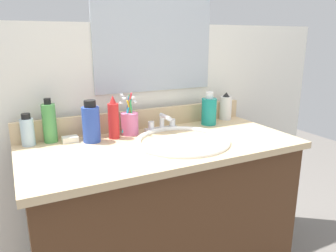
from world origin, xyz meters
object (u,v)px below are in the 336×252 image
(bottle_lotion_white, at_px, (226,107))
(cup_pink, at_px, (130,122))
(soap_bar, at_px, (70,139))
(bottle_mouthwash_teal, at_px, (209,111))
(bottle_spray_red, at_px, (114,119))
(bottle_gel_clear, at_px, (27,131))
(faucet, at_px, (162,125))
(bottle_shampoo_blue, at_px, (91,123))
(bottle_toner_green, at_px, (49,122))

(bottle_lotion_white, distance_m, cup_pink, 0.55)
(bottle_lotion_white, distance_m, soap_bar, 0.81)
(bottle_mouthwash_teal, bearing_deg, bottle_spray_red, -178.75)
(bottle_gel_clear, relative_size, bottle_lotion_white, 0.91)
(faucet, xyz_separation_m, bottle_mouthwash_teal, (0.26, -0.00, 0.04))
(bottle_shampoo_blue, distance_m, soap_bar, 0.11)
(soap_bar, bearing_deg, bottle_mouthwash_teal, -1.41)
(faucet, relative_size, soap_bar, 2.50)
(bottle_lotion_white, bearing_deg, bottle_spray_red, -174.65)
(soap_bar, bearing_deg, bottle_spray_red, -8.56)
(bottle_toner_green, relative_size, bottle_spray_red, 0.98)
(faucet, xyz_separation_m, soap_bar, (-0.42, 0.01, -0.02))
(soap_bar, bearing_deg, bottle_toner_green, 150.49)
(bottle_gel_clear, relative_size, bottle_shampoo_blue, 0.75)
(faucet, height_order, cup_pink, cup_pink)
(bottle_lotion_white, xyz_separation_m, cup_pink, (-0.55, -0.03, -0.01))
(faucet, relative_size, bottle_mouthwash_teal, 0.98)
(bottle_spray_red, height_order, soap_bar, bottle_spray_red)
(bottle_spray_red, bearing_deg, bottle_shampoo_blue, -176.40)
(bottle_shampoo_blue, bearing_deg, bottle_gel_clear, 164.51)
(bottle_shampoo_blue, relative_size, cup_pink, 0.92)
(bottle_spray_red, xyz_separation_m, soap_bar, (-0.18, 0.03, -0.07))
(bottle_mouthwash_teal, relative_size, soap_bar, 2.56)
(bottle_toner_green, bearing_deg, bottle_mouthwash_teal, -4.33)
(bottle_gel_clear, xyz_separation_m, soap_bar, (0.16, -0.03, -0.05))
(bottle_mouthwash_teal, bearing_deg, cup_pink, 178.14)
(faucet, height_order, bottle_shampoo_blue, bottle_shampoo_blue)
(faucet, height_order, bottle_toner_green, bottle_toner_green)
(faucet, xyz_separation_m, bottle_lotion_white, (0.39, 0.05, 0.04))
(faucet, relative_size, cup_pink, 0.84)
(bottle_toner_green, height_order, soap_bar, bottle_toner_green)
(faucet, xyz_separation_m, bottle_gel_clear, (-0.58, 0.05, 0.03))
(bottle_mouthwash_teal, height_order, cup_pink, cup_pink)
(bottle_toner_green, distance_m, bottle_spray_red, 0.26)
(faucet, relative_size, bottle_shampoo_blue, 0.91)
(bottle_toner_green, bearing_deg, bottle_spray_red, -14.91)
(bottle_shampoo_blue, height_order, cup_pink, cup_pink)
(soap_bar, bearing_deg, cup_pink, -0.70)
(bottle_toner_green, relative_size, bottle_lotion_white, 1.27)
(bottle_mouthwash_teal, height_order, soap_bar, bottle_mouthwash_teal)
(bottle_gel_clear, distance_m, bottle_shampoo_blue, 0.25)
(bottle_toner_green, distance_m, bottle_shampoo_blue, 0.17)
(bottle_spray_red, bearing_deg, bottle_gel_clear, 169.87)
(bottle_mouthwash_teal, height_order, bottle_gel_clear, bottle_mouthwash_teal)
(bottle_shampoo_blue, bearing_deg, cup_pink, 9.67)
(faucet, xyz_separation_m, bottle_toner_green, (-0.49, 0.05, 0.06))
(faucet, xyz_separation_m, bottle_shampoo_blue, (-0.34, -0.02, 0.05))
(bottle_gel_clear, bearing_deg, soap_bar, -11.93)
(bottle_spray_red, distance_m, soap_bar, 0.20)
(bottle_toner_green, xyz_separation_m, bottle_spray_red, (0.25, -0.07, 0.00))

